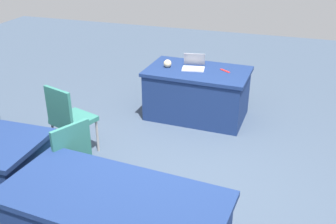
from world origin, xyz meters
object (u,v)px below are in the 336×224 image
at_px(table_foreground, 197,93).
at_px(yarn_ball, 168,63).
at_px(chair_tucked_right, 67,156).
at_px(laptop_silver, 194,66).
at_px(chair_near_front, 69,117).
at_px(scissors_red, 225,71).

height_order(table_foreground, yarn_ball, yarn_ball).
bearing_deg(table_foreground, chair_tucked_right, 72.08).
distance_m(table_foreground, laptop_silver, 0.42).
xyz_separation_m(table_foreground, chair_near_front, (1.22, 1.59, 0.17)).
xyz_separation_m(chair_tucked_right, yarn_ball, (-0.31, -2.36, 0.26)).
distance_m(table_foreground, chair_tucked_right, 2.51).
bearing_deg(chair_near_front, scissors_red, 63.76).
distance_m(table_foreground, yarn_ball, 0.63).
bearing_deg(table_foreground, laptop_silver, -30.39).
bearing_deg(scissors_red, laptop_silver, -140.03).
bearing_deg(scissors_red, chair_near_front, -97.46).
height_order(laptop_silver, yarn_ball, laptop_silver).
distance_m(chair_near_front, scissors_red, 2.32).
height_order(chair_tucked_right, yarn_ball, chair_tucked_right).
relative_size(chair_tucked_right, laptop_silver, 2.65).
distance_m(chair_near_front, laptop_silver, 2.01).
bearing_deg(laptop_silver, yarn_ball, 1.56).
bearing_deg(chair_tucked_right, table_foreground, 8.34).
xyz_separation_m(chair_tucked_right, laptop_silver, (-0.69, -2.43, 0.24)).
xyz_separation_m(table_foreground, chair_tucked_right, (0.77, 2.38, 0.17)).
distance_m(chair_tucked_right, yarn_ball, 2.39).
bearing_deg(chair_near_front, table_foreground, 70.27).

